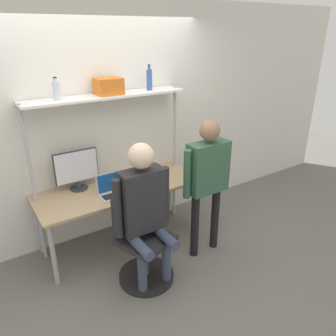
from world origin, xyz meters
name	(u,v)px	position (x,y,z in m)	size (l,w,h in m)	color
ground_plane	(138,257)	(0.00, 0.00, 0.00)	(12.00, 12.00, 0.00)	slate
wall_back	(102,125)	(0.00, 0.77, 1.35)	(8.00, 0.06, 2.70)	silver
desk	(120,192)	(0.00, 0.38, 0.65)	(1.88, 0.72, 0.72)	tan
shelf_unit	(108,115)	(0.00, 0.57, 1.51)	(1.79, 0.32, 1.73)	white
monitor	(77,169)	(-0.40, 0.59, 0.96)	(0.48, 0.20, 0.45)	#333338
laptop	(112,188)	(-0.15, 0.28, 0.79)	(0.31, 0.23, 0.23)	#BCBCC1
cell_phone	(131,188)	(0.09, 0.28, 0.73)	(0.07, 0.15, 0.01)	black
office_chair	(143,253)	(-0.11, -0.31, 0.30)	(0.58, 0.58, 0.95)	black
person_seated	(144,204)	(-0.09, -0.35, 0.87)	(0.58, 0.48, 1.46)	#38425B
person_standing	(208,173)	(0.70, -0.30, 0.98)	(0.61, 0.21, 1.54)	black
bottle_blue	(149,79)	(0.52, 0.57, 1.85)	(0.06, 0.06, 0.28)	#335999
bottle_clear	(56,90)	(-0.52, 0.57, 1.82)	(0.07, 0.07, 0.22)	silver
storage_box	(108,86)	(0.03, 0.57, 1.82)	(0.27, 0.23, 0.17)	#D1661E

